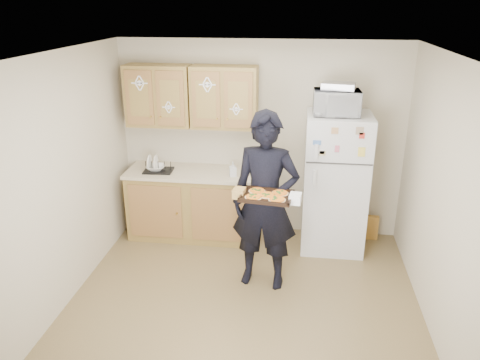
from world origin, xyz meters
name	(u,v)px	position (x,y,z in m)	size (l,w,h in m)	color
floor	(243,306)	(0.00, 0.00, 0.00)	(3.60, 3.60, 0.00)	brown
ceiling	(243,55)	(0.00, 0.00, 2.50)	(3.60, 3.60, 0.00)	white
wall_back	(260,140)	(0.00, 1.80, 1.25)	(3.60, 0.04, 2.50)	#C2B69D
wall_front	(203,315)	(0.00, -1.80, 1.25)	(3.60, 0.04, 2.50)	#C2B69D
wall_left	(60,185)	(-1.80, 0.00, 1.25)	(0.04, 3.60, 2.50)	#C2B69D
wall_right	(446,204)	(1.80, 0.00, 1.25)	(0.04, 3.60, 2.50)	#C2B69D
refrigerator	(335,183)	(0.95, 1.43, 0.85)	(0.75, 0.70, 1.70)	silver
base_cabinet	(192,205)	(-0.85, 1.48, 0.43)	(1.60, 0.60, 0.86)	brown
countertop	(191,173)	(-0.85, 1.48, 0.88)	(1.64, 0.64, 0.04)	beige
upper_cab_left	(159,96)	(-1.25, 1.61, 1.83)	(0.80, 0.33, 0.75)	brown
upper_cab_right	(224,97)	(-0.43, 1.61, 1.83)	(0.80, 0.33, 0.75)	brown
cereal_box	(370,227)	(1.47, 1.67, 0.16)	(0.20, 0.07, 0.32)	gold
person	(265,202)	(0.17, 0.49, 0.96)	(0.70, 0.46, 1.92)	black
baking_tray	(267,197)	(0.21, 0.19, 1.15)	(0.49, 0.36, 0.04)	black
pizza_front_left	(253,197)	(0.09, 0.12, 1.17)	(0.16, 0.16, 0.02)	orange
pizza_front_right	(277,199)	(0.31, 0.10, 1.17)	(0.16, 0.16, 0.02)	orange
pizza_back_left	(257,191)	(0.11, 0.29, 1.17)	(0.16, 0.16, 0.02)	orange
pizza_back_right	(280,193)	(0.33, 0.26, 1.17)	(0.16, 0.16, 0.02)	orange
pizza_center	(267,195)	(0.21, 0.19, 1.17)	(0.16, 0.16, 0.02)	orange
microwave	(336,103)	(0.89, 1.38, 1.84)	(0.52, 0.35, 0.29)	silver
foil_pan	(339,86)	(0.91, 1.41, 2.03)	(0.36, 0.25, 0.08)	#B5B5BC
dish_rack	(158,166)	(-1.26, 1.42, 0.97)	(0.35, 0.27, 0.14)	black
bowl	(156,168)	(-1.29, 1.42, 0.95)	(0.24, 0.24, 0.06)	white
soap_bottle	(233,169)	(-0.30, 1.37, 0.99)	(0.08, 0.08, 0.18)	silver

